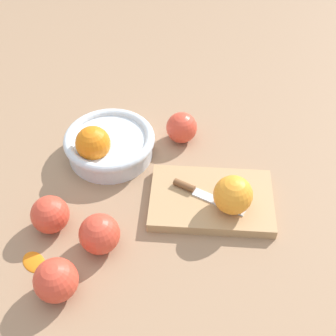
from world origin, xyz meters
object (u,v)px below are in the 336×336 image
(apple_front_left, at_px, (100,234))
(bowl, at_px, (108,144))
(apple_back_right, at_px, (182,128))
(orange_on_board, at_px, (233,195))
(apple_front_left_3, at_px, (56,280))
(knife, at_px, (199,192))
(cutting_board, at_px, (211,201))
(apple_front_left_2, at_px, (50,215))

(apple_front_left, bearing_deg, bowl, 94.77)
(bowl, relative_size, apple_back_right, 2.83)
(orange_on_board, height_order, apple_front_left_3, orange_on_board)
(knife, distance_m, apple_front_left_3, 0.32)
(cutting_board, distance_m, knife, 0.03)
(knife, height_order, apple_front_left_3, apple_front_left_3)
(apple_front_left_3, bearing_deg, knife, 41.83)
(knife, height_order, apple_front_left, apple_front_left)
(apple_back_right, bearing_deg, apple_front_left_2, -132.72)
(bowl, xyz_separation_m, knife, (0.20, -0.12, -0.01))
(apple_back_right, bearing_deg, apple_front_left, -115.03)
(orange_on_board, height_order, apple_back_right, orange_on_board)
(knife, distance_m, apple_back_right, 0.19)
(cutting_board, xyz_separation_m, apple_front_left_2, (-0.31, -0.07, 0.03))
(cutting_board, relative_size, knife, 1.68)
(knife, bearing_deg, cutting_board, -16.20)
(bowl, height_order, knife, bowl)
(cutting_board, height_order, apple_front_left_2, apple_front_left_2)
(apple_back_right, bearing_deg, orange_on_board, -64.65)
(knife, xyz_separation_m, apple_front_left, (-0.18, -0.12, 0.01))
(orange_on_board, bearing_deg, apple_back_right, 115.35)
(cutting_board, relative_size, orange_on_board, 3.25)
(apple_front_left, bearing_deg, apple_front_left_3, -121.07)
(bowl, bearing_deg, orange_on_board, -30.38)
(cutting_board, xyz_separation_m, orange_on_board, (0.04, -0.02, 0.05))
(knife, relative_size, apple_front_left_3, 1.93)
(cutting_board, bearing_deg, apple_front_left, -151.99)
(orange_on_board, xyz_separation_m, apple_front_left, (-0.24, -0.09, -0.02))
(apple_front_left_2, distance_m, apple_back_right, 0.35)
(orange_on_board, relative_size, knife, 0.52)
(knife, bearing_deg, apple_front_left, -147.01)
(orange_on_board, height_order, apple_front_left_2, orange_on_board)
(apple_front_left, relative_size, apple_front_left_3, 1.00)
(bowl, xyz_separation_m, apple_front_left, (0.02, -0.24, 0.00))
(apple_front_left_2, bearing_deg, orange_on_board, 7.44)
(apple_front_left_3, bearing_deg, apple_front_left_2, 107.15)
(apple_front_left, distance_m, apple_front_left_3, 0.11)
(cutting_board, bearing_deg, apple_front_left_2, -167.27)
(cutting_board, height_order, orange_on_board, orange_on_board)
(bowl, height_order, apple_back_right, bowl)
(apple_front_left_2, bearing_deg, bowl, 68.04)
(apple_front_left_2, bearing_deg, apple_front_left, -21.96)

